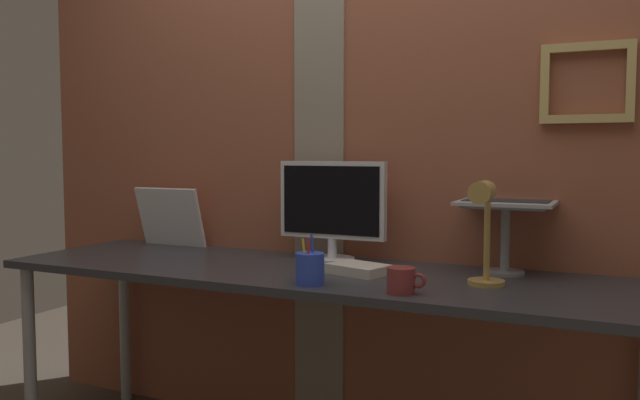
{
  "coord_description": "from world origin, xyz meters",
  "views": [
    {
      "loc": [
        0.93,
        -2.13,
        1.21
      ],
      "look_at": [
        -0.11,
        0.09,
        1.03
      ],
      "focal_mm": 36.42,
      "sensor_mm": 36.0,
      "label": 1
    }
  ],
  "objects_px": {
    "desk_lamp": "(484,222)",
    "pen_cup": "(310,268)",
    "whiteboard_panel": "(170,217)",
    "coffee_mug": "(402,280)",
    "monitor": "(332,205)",
    "laptop": "(509,190)"
  },
  "relations": [
    {
      "from": "pen_cup",
      "to": "coffee_mug",
      "type": "bearing_deg",
      "value": 0.01
    },
    {
      "from": "whiteboard_panel",
      "to": "pen_cup",
      "type": "height_order",
      "value": "whiteboard_panel"
    },
    {
      "from": "laptop",
      "to": "whiteboard_panel",
      "type": "relative_size",
      "value": 0.99
    },
    {
      "from": "laptop",
      "to": "pen_cup",
      "type": "distance_m",
      "value": 0.79
    },
    {
      "from": "desk_lamp",
      "to": "coffee_mug",
      "type": "bearing_deg",
      "value": -138.82
    },
    {
      "from": "whiteboard_panel",
      "to": "laptop",
      "type": "bearing_deg",
      "value": 0.9
    },
    {
      "from": "laptop",
      "to": "pen_cup",
      "type": "height_order",
      "value": "laptop"
    },
    {
      "from": "coffee_mug",
      "to": "laptop",
      "type": "bearing_deg",
      "value": 65.8
    },
    {
      "from": "whiteboard_panel",
      "to": "coffee_mug",
      "type": "height_order",
      "value": "whiteboard_panel"
    },
    {
      "from": "pen_cup",
      "to": "coffee_mug",
      "type": "relative_size",
      "value": 1.32
    },
    {
      "from": "whiteboard_panel",
      "to": "pen_cup",
      "type": "distance_m",
      "value": 1.08
    },
    {
      "from": "laptop",
      "to": "desk_lamp",
      "type": "bearing_deg",
      "value": -93.83
    },
    {
      "from": "monitor",
      "to": "laptop",
      "type": "relative_size",
      "value": 1.34
    },
    {
      "from": "pen_cup",
      "to": "coffee_mug",
      "type": "xyz_separation_m",
      "value": [
        0.31,
        0.0,
        -0.01
      ]
    },
    {
      "from": "monitor",
      "to": "whiteboard_panel",
      "type": "distance_m",
      "value": 0.83
    },
    {
      "from": "whiteboard_panel",
      "to": "desk_lamp",
      "type": "bearing_deg",
      "value": -11.89
    },
    {
      "from": "monitor",
      "to": "desk_lamp",
      "type": "bearing_deg",
      "value": -22.73
    },
    {
      "from": "desk_lamp",
      "to": "coffee_mug",
      "type": "height_order",
      "value": "desk_lamp"
    },
    {
      "from": "monitor",
      "to": "whiteboard_panel",
      "type": "bearing_deg",
      "value": 177.27
    },
    {
      "from": "laptop",
      "to": "coffee_mug",
      "type": "xyz_separation_m",
      "value": [
        -0.23,
        -0.52,
        -0.26
      ]
    },
    {
      "from": "desk_lamp",
      "to": "pen_cup",
      "type": "bearing_deg",
      "value": -160.58
    },
    {
      "from": "whiteboard_panel",
      "to": "pen_cup",
      "type": "xyz_separation_m",
      "value": [
        0.95,
        -0.5,
        -0.08
      ]
    }
  ]
}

